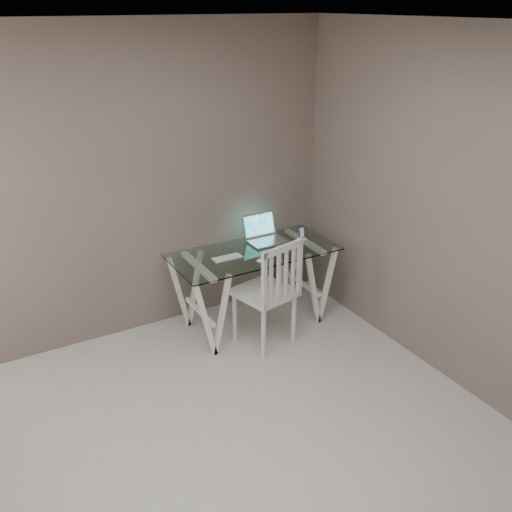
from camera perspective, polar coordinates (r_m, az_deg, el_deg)
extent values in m
plane|color=#B5B2AD|center=(3.84, -0.85, -22.67)|extent=(4.50, 4.50, 0.00)
cube|color=white|center=(2.63, -1.24, 21.95)|extent=(4.00, 4.50, 0.02)
cube|color=#6A5C53|center=(4.94, -13.81, 6.40)|extent=(4.00, 0.02, 2.70)
cube|color=#6A5C53|center=(4.25, 23.34, 2.14)|extent=(0.02, 4.50, 2.70)
cube|color=silver|center=(5.12, -0.22, 0.41)|extent=(1.50, 0.70, 0.01)
cube|color=white|center=(5.06, -5.65, -4.76)|extent=(0.24, 0.62, 0.72)
cube|color=white|center=(5.54, 4.74, -2.02)|extent=(0.24, 0.62, 0.72)
cube|color=silver|center=(4.96, 0.85, -3.64)|extent=(0.55, 0.55, 0.04)
cylinder|color=silver|center=(4.86, 0.75, -7.75)|extent=(0.04, 0.04, 0.47)
cylinder|color=silver|center=(5.08, 3.79, -6.23)|extent=(0.04, 0.04, 0.47)
cylinder|color=silver|center=(5.09, -2.13, -6.13)|extent=(0.04, 0.04, 0.47)
cylinder|color=silver|center=(5.31, 0.90, -4.76)|extent=(0.04, 0.04, 0.47)
cube|color=silver|center=(4.71, 2.65, -1.77)|extent=(0.45, 0.13, 0.51)
cube|color=silver|center=(5.31, 1.11, 1.48)|extent=(0.34, 0.24, 0.02)
cube|color=#19D899|center=(5.38, 0.30, 3.15)|extent=(0.34, 0.08, 0.22)
cube|color=silver|center=(4.98, -2.91, -0.19)|extent=(0.28, 0.12, 0.01)
ellipsoid|color=white|center=(4.90, 0.62, -0.43)|extent=(0.11, 0.06, 0.03)
cube|color=white|center=(5.39, 4.62, 1.75)|extent=(0.06, 0.06, 0.01)
cube|color=black|center=(5.37, 4.58, 2.36)|extent=(0.05, 0.03, 0.11)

